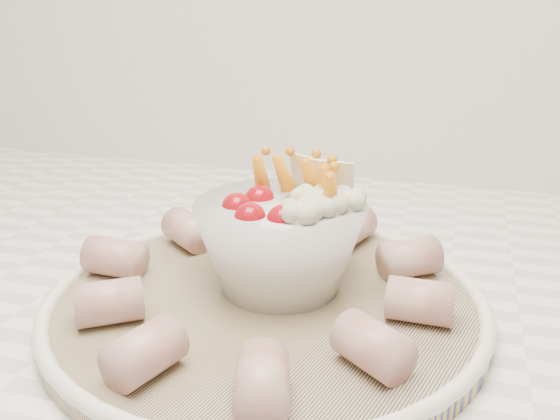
# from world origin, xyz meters

# --- Properties ---
(serving_platter) EXTENTS (0.43, 0.43, 0.02)m
(serving_platter) POSITION_xyz_m (0.14, 1.36, 0.93)
(serving_platter) COLOR navy
(serving_platter) RESTS_ON kitchen_counter
(veggie_bowl) EXTENTS (0.14, 0.14, 0.11)m
(veggie_bowl) POSITION_xyz_m (0.15, 1.38, 0.98)
(veggie_bowl) COLOR silver
(veggie_bowl) RESTS_ON serving_platter
(cured_meat_rolls) EXTENTS (0.31, 0.32, 0.03)m
(cured_meat_rolls) POSITION_xyz_m (0.14, 1.36, 0.95)
(cured_meat_rolls) COLOR #AC4E4F
(cured_meat_rolls) RESTS_ON serving_platter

